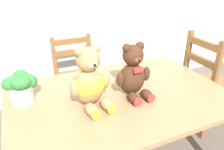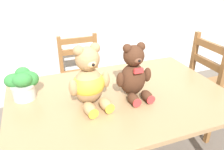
# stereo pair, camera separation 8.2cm
# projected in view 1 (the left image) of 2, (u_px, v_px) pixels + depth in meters

# --- Properties ---
(dining_table) EXTENTS (1.50, 0.99, 0.71)m
(dining_table) POSITION_uv_depth(u_px,v_px,m) (120.00, 104.00, 1.55)
(dining_table) COLOR #9E7A51
(dining_table) RESTS_ON ground_plane
(wooden_chair_behind) EXTENTS (0.43, 0.45, 0.86)m
(wooden_chair_behind) POSITION_uv_depth(u_px,v_px,m) (77.00, 77.00, 2.35)
(wooden_chair_behind) COLOR brown
(wooden_chair_behind) RESTS_ON ground_plane
(wooden_chair_side) EXTENTS (0.46, 0.39, 0.98)m
(wooden_chair_side) POSITION_uv_depth(u_px,v_px,m) (208.00, 84.00, 2.14)
(wooden_chair_side) COLOR brown
(wooden_chair_side) RESTS_ON ground_plane
(teddy_bear_left) EXTENTS (0.28, 0.30, 0.40)m
(teddy_bear_left) POSITION_uv_depth(u_px,v_px,m) (90.00, 82.00, 1.35)
(teddy_bear_left) COLOR tan
(teddy_bear_left) RESTS_ON dining_table
(teddy_bear_right) EXTENTS (0.26, 0.25, 0.37)m
(teddy_bear_right) POSITION_uv_depth(u_px,v_px,m) (133.00, 73.00, 1.46)
(teddy_bear_right) COLOR #472819
(teddy_bear_right) RESTS_ON dining_table
(potted_plant) EXTENTS (0.21, 0.18, 0.20)m
(potted_plant) POSITION_uv_depth(u_px,v_px,m) (21.00, 86.00, 1.40)
(potted_plant) COLOR beige
(potted_plant) RESTS_ON dining_table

